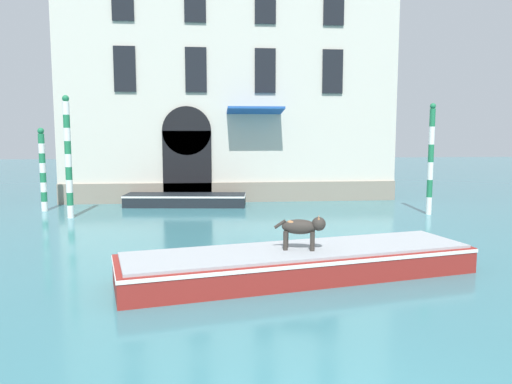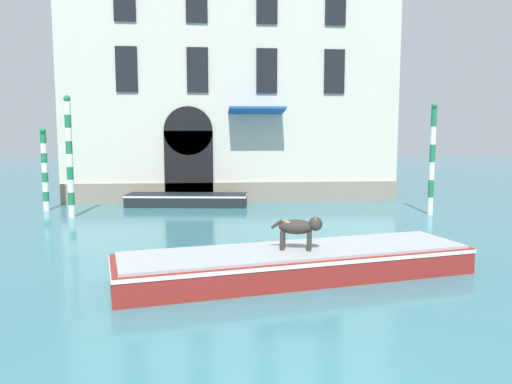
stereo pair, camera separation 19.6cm
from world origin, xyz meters
TOP-DOWN VIEW (x-y plane):
  - palazzo_left at (-0.07, 21.80)m, footprint 15.84×7.40m
  - boat_foreground at (0.83, 6.33)m, footprint 8.33×3.72m
  - dog_on_deck at (0.89, 6.25)m, footprint 1.13×0.50m
  - boat_moored_near_palazzo at (-2.17, 17.69)m, footprint 5.46×2.05m
  - mooring_pole_0 at (-6.43, 14.96)m, footprint 0.25×0.25m
  - mooring_pole_1 at (-7.96, 16.81)m, footprint 0.26×0.26m
  - mooring_pole_2 at (7.58, 14.38)m, footprint 0.23×0.23m

SIDE VIEW (x-z plane):
  - boat_moored_near_palazzo at x=-2.17m, z-range 0.01..0.55m
  - boat_foreground at x=0.83m, z-range 0.02..0.67m
  - dog_on_deck at x=0.89m, z-range 0.76..1.53m
  - mooring_pole_1 at x=-7.96m, z-range 0.02..3.47m
  - mooring_pole_2 at x=7.58m, z-range 0.02..4.41m
  - mooring_pole_0 at x=-6.43m, z-range 0.02..4.66m
  - palazzo_left at x=-0.07m, z-range -0.02..19.20m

